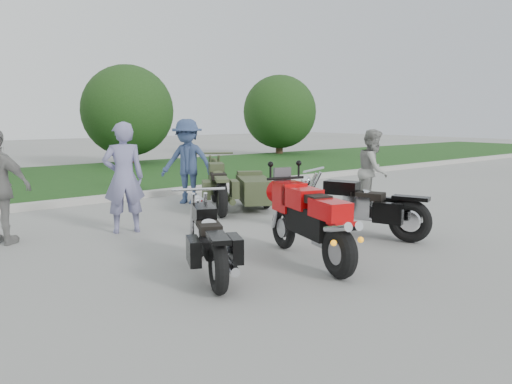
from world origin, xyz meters
TOP-DOWN VIEW (x-y plane):
  - ground at (0.00, 0.00)m, footprint 80.00×80.00m
  - curb at (0.00, 6.00)m, footprint 60.00×0.30m
  - grass_strip at (0.00, 10.15)m, footprint 60.00×8.00m
  - tree_mid_right at (4.00, 13.50)m, footprint 3.60×3.60m
  - tree_far_right at (12.00, 13.50)m, footprint 3.60×3.60m
  - sportbike_red at (0.24, -0.54)m, footprint 0.80×2.16m
  - cruiser_left at (-1.14, -0.15)m, footprint 1.01×2.03m
  - cruiser_right at (2.01, -0.03)m, footprint 1.03×2.27m
  - cruiser_sidecar at (1.84, 3.22)m, footprint 1.93×2.37m
  - person_stripe at (-0.97, 2.76)m, footprint 0.80×0.64m
  - person_grey at (4.02, 1.40)m, footprint 1.05×0.97m
  - person_denim at (1.39, 4.60)m, footprint 1.34×1.43m

SIDE VIEW (x-z plane):
  - ground at x=0.00m, z-range 0.00..0.00m
  - grass_strip at x=0.00m, z-range 0.00..0.14m
  - curb at x=0.00m, z-range 0.00..0.15m
  - cruiser_left at x=-1.14m, z-range 0.01..0.84m
  - cruiser_sidecar at x=1.84m, z-range -0.03..0.95m
  - cruiser_right at x=2.01m, z-range 0.01..0.92m
  - sportbike_red at x=0.24m, z-range 0.09..1.14m
  - person_grey at x=4.02m, z-range 0.00..1.73m
  - person_stripe at x=-0.97m, z-range 0.00..1.91m
  - person_denim at x=1.39m, z-range 0.00..1.94m
  - tree_mid_right at x=4.00m, z-range 0.19..4.19m
  - tree_far_right at x=12.00m, z-range 0.19..4.19m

